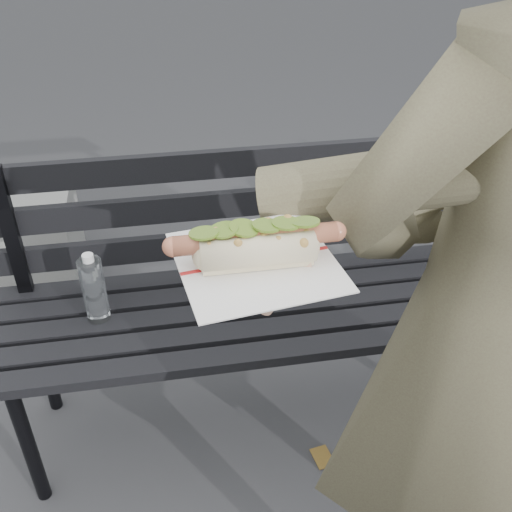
{
  "coord_description": "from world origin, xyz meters",
  "views": [
    {
      "loc": [
        -0.16,
        -0.54,
        1.56
      ],
      "look_at": [
        -0.06,
        0.06,
        1.15
      ],
      "focal_mm": 42.0,
      "sensor_mm": 36.0,
      "label": 1
    }
  ],
  "objects": [
    {
      "name": "person",
      "position": [
        0.36,
        0.15,
        0.89
      ],
      "size": [
        0.7,
        0.51,
        1.77
      ],
      "primitive_type": "imported",
      "rotation": [
        0.0,
        0.0,
        3.29
      ],
      "color": "brown",
      "rests_on": "ground"
    },
    {
      "name": "park_bench",
      "position": [
        0.06,
        0.83,
        0.52
      ],
      "size": [
        1.5,
        0.44,
        0.88
      ],
      "color": "black",
      "rests_on": "ground"
    },
    {
      "name": "held_hotdog",
      "position": [
        0.14,
        0.12,
        1.18
      ],
      "size": [
        0.64,
        0.31,
        0.2
      ],
      "color": "brown"
    }
  ]
}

